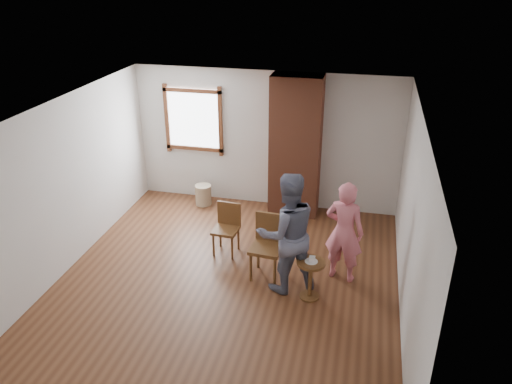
% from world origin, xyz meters
% --- Properties ---
extents(ground, '(5.50, 5.50, 0.00)m').
position_xyz_m(ground, '(0.00, 0.00, 0.00)').
color(ground, brown).
rests_on(ground, ground).
extents(room_shell, '(5.04, 5.52, 2.62)m').
position_xyz_m(room_shell, '(-0.06, 0.61, 1.81)').
color(room_shell, silver).
rests_on(room_shell, ground).
extents(brick_chimney, '(0.90, 0.50, 2.60)m').
position_xyz_m(brick_chimney, '(0.60, 2.50, 1.30)').
color(brick_chimney, brown).
rests_on(brick_chimney, ground).
extents(stoneware_crock, '(0.41, 0.41, 0.40)m').
position_xyz_m(stoneware_crock, '(-1.16, 2.40, 0.20)').
color(stoneware_crock, tan).
rests_on(stoneware_crock, ground).
extents(dark_pot, '(0.19, 0.19, 0.17)m').
position_xyz_m(dark_pot, '(-0.64, 2.20, 0.08)').
color(dark_pot, black).
rests_on(dark_pot, ground).
extents(dining_chair_left, '(0.42, 0.42, 0.84)m').
position_xyz_m(dining_chair_left, '(-0.23, 0.86, 0.47)').
color(dining_chair_left, brown).
rests_on(dining_chair_left, ground).
extents(dining_chair_right, '(0.49, 0.49, 0.98)m').
position_xyz_m(dining_chair_right, '(0.55, 0.37, 0.55)').
color(dining_chair_right, brown).
rests_on(dining_chair_right, ground).
extents(side_table, '(0.40, 0.40, 0.60)m').
position_xyz_m(side_table, '(1.25, -0.08, 0.40)').
color(side_table, brown).
rests_on(side_table, ground).
extents(cake_plate, '(0.18, 0.18, 0.01)m').
position_xyz_m(cake_plate, '(1.25, -0.08, 0.60)').
color(cake_plate, white).
rests_on(cake_plate, side_table).
extents(cake_slice, '(0.08, 0.07, 0.06)m').
position_xyz_m(cake_slice, '(1.26, -0.08, 0.64)').
color(cake_slice, white).
rests_on(cake_slice, cake_plate).
extents(man, '(1.10, 1.02, 1.81)m').
position_xyz_m(man, '(0.87, 0.09, 0.91)').
color(man, '#121433').
rests_on(man, ground).
extents(person_pink, '(0.64, 0.49, 1.57)m').
position_xyz_m(person_pink, '(1.65, 0.52, 0.79)').
color(person_pink, '#E47280').
rests_on(person_pink, ground).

